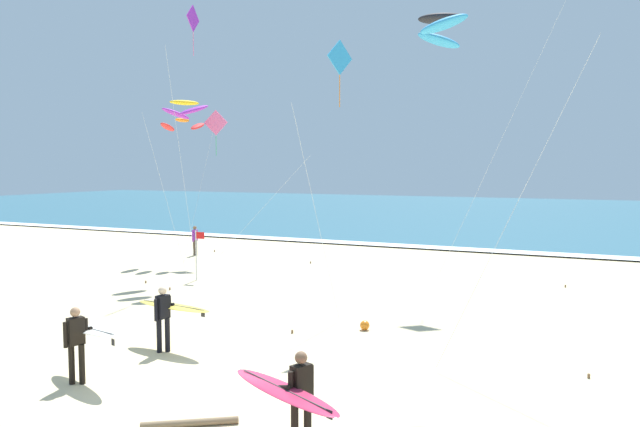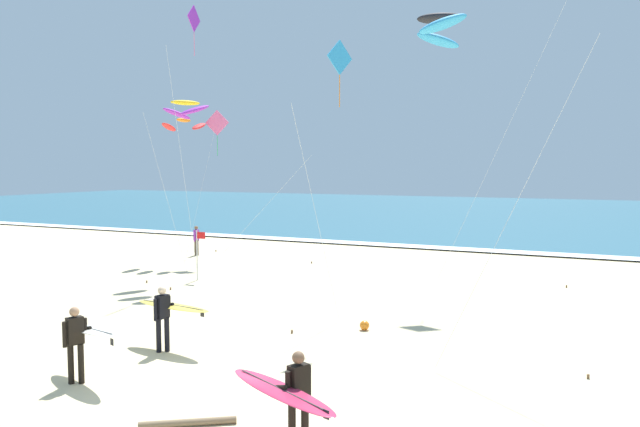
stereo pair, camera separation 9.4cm
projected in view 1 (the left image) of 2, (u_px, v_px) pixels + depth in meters
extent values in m
plane|color=beige|center=(201.00, 387.00, 13.09)|extent=(160.00, 160.00, 0.00)
cube|color=#2D6075|center=(516.00, 213.00, 61.65)|extent=(160.00, 60.00, 0.08)
cube|color=white|center=(451.00, 248.00, 34.77)|extent=(160.00, 1.51, 0.01)
cylinder|color=black|center=(159.00, 336.00, 15.51)|extent=(0.13, 0.13, 0.88)
cylinder|color=black|center=(167.00, 335.00, 15.58)|extent=(0.13, 0.13, 0.88)
cube|color=black|center=(163.00, 307.00, 15.49)|extent=(0.24, 0.36, 0.60)
cube|color=red|center=(160.00, 305.00, 15.54)|extent=(0.04, 0.20, 0.32)
sphere|color=beige|center=(162.00, 291.00, 15.45)|extent=(0.21, 0.21, 0.21)
cylinder|color=black|center=(156.00, 310.00, 15.30)|extent=(0.09, 0.09, 0.56)
cylinder|color=black|center=(169.00, 301.00, 15.67)|extent=(0.09, 0.09, 0.26)
cylinder|color=black|center=(170.00, 305.00, 15.79)|extent=(0.26, 0.11, 0.14)
ellipsoid|color=#EFD14C|center=(173.00, 306.00, 15.80)|extent=(2.52, 0.84, 0.07)
cube|color=#333333|center=(173.00, 305.00, 15.79)|extent=(2.16, 0.30, 0.01)
cube|color=#262628|center=(203.00, 314.00, 15.25)|extent=(0.12, 0.03, 0.14)
cylinder|color=black|center=(72.00, 364.00, 13.25)|extent=(0.13, 0.13, 0.88)
cylinder|color=black|center=(82.00, 364.00, 13.26)|extent=(0.13, 0.13, 0.88)
cube|color=black|center=(76.00, 331.00, 13.20)|extent=(0.30, 0.39, 0.60)
cube|color=blue|center=(74.00, 328.00, 13.27)|extent=(0.08, 0.19, 0.32)
sphere|color=#A87A59|center=(75.00, 312.00, 13.17)|extent=(0.21, 0.21, 0.21)
cylinder|color=black|center=(65.00, 335.00, 13.04)|extent=(0.09, 0.09, 0.56)
cylinder|color=black|center=(86.00, 324.00, 13.36)|extent=(0.09, 0.09, 0.26)
cylinder|color=black|center=(89.00, 329.00, 13.47)|extent=(0.26, 0.16, 0.14)
ellipsoid|color=white|center=(92.00, 330.00, 13.47)|extent=(2.34, 1.23, 0.23)
cube|color=#333333|center=(92.00, 329.00, 13.46)|extent=(1.92, 0.68, 0.15)
cube|color=#262628|center=(113.00, 342.00, 12.80)|extent=(0.12, 0.05, 0.14)
cylinder|color=black|center=(295.00, 426.00, 10.11)|extent=(0.13, 0.13, 0.88)
cylinder|color=black|center=(308.00, 426.00, 10.12)|extent=(0.13, 0.13, 0.88)
cube|color=black|center=(301.00, 382.00, 10.06)|extent=(0.31, 0.39, 0.60)
cube|color=blue|center=(297.00, 378.00, 10.13)|extent=(0.08, 0.19, 0.32)
sphere|color=brown|center=(301.00, 358.00, 10.02)|extent=(0.21, 0.21, 0.21)
cylinder|color=black|center=(291.00, 379.00, 9.89)|extent=(0.09, 0.09, 0.26)
cylinder|color=black|center=(284.00, 387.00, 9.88)|extent=(0.26, 0.17, 0.14)
cylinder|color=black|center=(311.00, 381.00, 10.22)|extent=(0.09, 0.09, 0.56)
ellipsoid|color=#D83359|center=(285.00, 391.00, 9.81)|extent=(2.49, 1.40, 0.19)
cube|color=#333333|center=(285.00, 389.00, 9.81)|extent=(2.02, 0.81, 0.11)
cube|color=#262628|center=(329.00, 414.00, 9.07)|extent=(0.12, 0.05, 0.14)
ellipsoid|color=purple|center=(194.00, 110.00, 24.42)|extent=(1.12, 1.36, 0.58)
ellipsoid|color=yellow|center=(184.00, 103.00, 25.23)|extent=(1.12, 1.36, 0.20)
ellipsoid|color=purple|center=(176.00, 114.00, 26.09)|extent=(1.12, 1.36, 0.58)
cylinder|color=silver|center=(165.00, 197.00, 25.03)|extent=(0.94, 1.55, 6.83)
cylinder|color=brown|center=(146.00, 282.00, 24.79)|extent=(0.06, 0.06, 0.10)
cube|color=purple|center=(193.00, 18.00, 24.77)|extent=(0.20, 1.07, 1.08)
cylinder|color=pink|center=(193.00, 44.00, 24.85)|extent=(0.02, 0.02, 0.97)
cylinder|color=silver|center=(182.00, 168.00, 24.14)|extent=(0.38, 2.26, 9.19)
cylinder|color=brown|center=(170.00, 289.00, 23.41)|extent=(0.06, 0.06, 0.10)
cube|color=pink|center=(216.00, 123.00, 30.42)|extent=(1.25, 0.28, 1.27)
cylinder|color=green|center=(216.00, 146.00, 30.51)|extent=(0.02, 0.02, 1.02)
cylinder|color=silver|center=(263.00, 208.00, 30.18)|extent=(4.81, 0.98, 5.20)
cylinder|color=brown|center=(311.00, 262.00, 29.82)|extent=(0.06, 0.06, 0.10)
cylinder|color=silver|center=(503.00, 136.00, 24.07)|extent=(4.92, 0.93, 11.71)
cylinder|color=brown|center=(565.00, 286.00, 23.92)|extent=(0.06, 0.06, 0.10)
ellipsoid|color=#2D99DB|center=(439.00, 40.00, 14.29)|extent=(1.20, 0.96, 0.51)
ellipsoid|color=black|center=(441.00, 19.00, 13.45)|extent=(1.19, 0.96, 0.20)
ellipsoid|color=#2D99DB|center=(444.00, 24.00, 12.66)|extent=(1.20, 0.96, 0.51)
cylinder|color=silver|center=(515.00, 207.00, 13.56)|extent=(3.24, 1.04, 7.52)
cylinder|color=brown|center=(589.00, 376.00, 13.65)|extent=(0.06, 0.06, 0.10)
cube|color=#2D99DB|center=(340.00, 57.00, 17.99)|extent=(0.41, 0.96, 1.03)
cylinder|color=orange|center=(340.00, 91.00, 18.07)|extent=(0.02, 0.02, 0.95)
cylinder|color=silver|center=(316.00, 216.00, 17.71)|extent=(0.72, 1.77, 6.42)
cylinder|color=brown|center=(292.00, 332.00, 17.31)|extent=(0.06, 0.06, 0.10)
ellipsoid|color=red|center=(168.00, 127.00, 30.75)|extent=(0.58, 1.14, 0.53)
ellipsoid|color=orange|center=(182.00, 120.00, 30.44)|extent=(0.58, 1.13, 0.20)
ellipsoid|color=red|center=(198.00, 126.00, 30.18)|extent=(0.58, 1.14, 0.53)
cylinder|color=silver|center=(199.00, 193.00, 32.19)|extent=(0.32, 3.10, 6.56)
cylinder|color=brown|center=(215.00, 251.00, 33.91)|extent=(0.06, 0.06, 0.10)
cylinder|color=#4C3D2D|center=(195.00, 248.00, 32.50)|extent=(0.22, 0.22, 0.84)
cube|color=purple|center=(195.00, 235.00, 32.45)|extent=(0.22, 0.34, 0.54)
sphere|color=brown|center=(195.00, 228.00, 32.42)|extent=(0.20, 0.20, 0.20)
cylinder|color=purple|center=(193.00, 237.00, 32.25)|extent=(0.08, 0.08, 0.50)
cylinder|color=purple|center=(197.00, 236.00, 32.65)|extent=(0.08, 0.08, 0.50)
cylinder|color=silver|center=(196.00, 255.00, 25.34)|extent=(0.05, 0.05, 2.10)
cube|color=red|center=(200.00, 235.00, 25.18)|extent=(0.40, 0.02, 0.28)
sphere|color=orange|center=(365.00, 325.00, 17.66)|extent=(0.28, 0.28, 0.28)
cylinder|color=#846B4C|center=(190.00, 423.00, 11.11)|extent=(1.54, 1.10, 0.14)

